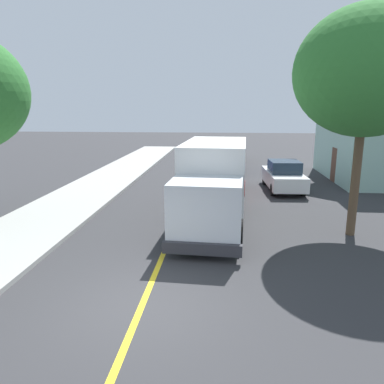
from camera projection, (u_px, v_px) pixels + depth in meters
The scene contains 9 objects.
ground_plane at pixel (142, 306), 8.63m from camera, with size 120.00×120.00×0.00m, color #303033.
sidewalk_curb at pixel (15, 238), 12.95m from camera, with size 3.60×60.00×0.15m, color #9E9E99.
centre_line_yellow at pixel (185, 201), 18.34m from camera, with size 0.16×56.00×0.01m, color gold.
box_truck at pixel (214, 180), 14.41m from camera, with size 2.81×7.31×3.20m.
parked_car_near at pixel (227, 177), 20.18m from camera, with size 1.87×4.43×1.67m.
parked_car_mid at pixel (231, 161), 26.46m from camera, with size 1.81×4.40×1.67m.
parked_car_far at pixel (230, 151), 32.07m from camera, with size 1.81×4.40×1.67m.
parked_van_across at pixel (283, 176), 20.54m from camera, with size 2.00×4.48×1.67m.
street_tree_far_side at pixel (366, 72), 12.23m from camera, with size 4.79×4.79×7.85m.
Camera 1 is at (1.84, -7.68, 4.56)m, focal length 34.50 mm.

